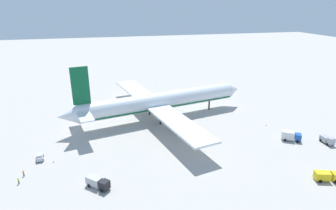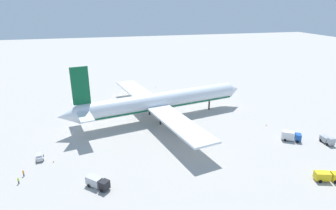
{
  "view_description": "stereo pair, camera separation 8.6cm",
  "coord_description": "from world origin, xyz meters",
  "px_view_note": "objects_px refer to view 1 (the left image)",
  "views": [
    {
      "loc": [
        -23.77,
        -102.37,
        43.97
      ],
      "look_at": [
        2.25,
        -0.99,
        5.78
      ],
      "focal_mm": 29.86,
      "sensor_mm": 36.0,
      "label": 1
    },
    {
      "loc": [
        -23.68,
        -102.39,
        43.97
      ],
      "look_at": [
        2.25,
        -0.99,
        5.78
      ],
      "focal_mm": 29.86,
      "sensor_mm": 36.0,
      "label": 2
    }
  ],
  "objects_px": {
    "airliner": "(159,102)",
    "baggage_cart_0": "(75,92)",
    "ground_worker_2": "(24,173)",
    "traffic_cone_0": "(156,88)",
    "traffic_cone_2": "(266,125)",
    "service_truck_3": "(291,136)",
    "service_truck_2": "(98,182)",
    "traffic_cone_1": "(218,93)",
    "service_truck_1": "(327,140)",
    "ground_worker_0": "(18,181)",
    "service_van": "(40,156)",
    "traffic_cone_3": "(53,162)",
    "service_truck_0": "(326,176)"
  },
  "relations": [
    {
      "from": "airliner",
      "to": "baggage_cart_0",
      "type": "height_order",
      "value": "airliner"
    },
    {
      "from": "ground_worker_2",
      "to": "traffic_cone_0",
      "type": "distance_m",
      "value": 89.48
    },
    {
      "from": "traffic_cone_0",
      "to": "traffic_cone_2",
      "type": "height_order",
      "value": "same"
    },
    {
      "from": "airliner",
      "to": "service_truck_3",
      "type": "xyz_separation_m",
      "value": [
        39.02,
        -29.86,
        -5.54
      ]
    },
    {
      "from": "baggage_cart_0",
      "to": "ground_worker_2",
      "type": "relative_size",
      "value": 2.01
    },
    {
      "from": "service_truck_2",
      "to": "traffic_cone_1",
      "type": "distance_m",
      "value": 89.32
    },
    {
      "from": "ground_worker_2",
      "to": "traffic_cone_1",
      "type": "height_order",
      "value": "ground_worker_2"
    },
    {
      "from": "service_truck_2",
      "to": "traffic_cone_2",
      "type": "bearing_deg",
      "value": 20.16
    },
    {
      "from": "traffic_cone_0",
      "to": "traffic_cone_2",
      "type": "distance_m",
      "value": 67.11
    },
    {
      "from": "service_truck_1",
      "to": "service_truck_3",
      "type": "distance_m",
      "value": 11.6
    },
    {
      "from": "ground_worker_0",
      "to": "service_van",
      "type": "bearing_deg",
      "value": 74.08
    },
    {
      "from": "service_truck_3",
      "to": "service_van",
      "type": "relative_size",
      "value": 1.43
    },
    {
      "from": "service_truck_1",
      "to": "service_van",
      "type": "xyz_separation_m",
      "value": [
        -90.97,
        12.95,
        -0.34
      ]
    },
    {
      "from": "ground_worker_0",
      "to": "traffic_cone_2",
      "type": "bearing_deg",
      "value": 11.24
    },
    {
      "from": "traffic_cone_1",
      "to": "baggage_cart_0",
      "type": "bearing_deg",
      "value": 164.57
    },
    {
      "from": "service_truck_2",
      "to": "traffic_cone_3",
      "type": "relative_size",
      "value": 11.23
    },
    {
      "from": "traffic_cone_0",
      "to": "airliner",
      "type": "bearing_deg",
      "value": -100.02
    },
    {
      "from": "airliner",
      "to": "service_truck_3",
      "type": "relative_size",
      "value": 11.89
    },
    {
      "from": "service_van",
      "to": "baggage_cart_0",
      "type": "xyz_separation_m",
      "value": [
        6.41,
        66.11,
        -0.2
      ]
    },
    {
      "from": "service_van",
      "to": "ground_worker_2",
      "type": "distance_m",
      "value": 8.72
    },
    {
      "from": "traffic_cone_0",
      "to": "service_truck_3",
      "type": "bearing_deg",
      "value": -66.56
    },
    {
      "from": "traffic_cone_1",
      "to": "traffic_cone_0",
      "type": "bearing_deg",
      "value": 147.83
    },
    {
      "from": "baggage_cart_0",
      "to": "traffic_cone_0",
      "type": "xyz_separation_m",
      "value": [
        42.65,
        -1.45,
        -0.56
      ]
    },
    {
      "from": "service_truck_3",
      "to": "traffic_cone_1",
      "type": "height_order",
      "value": "service_truck_3"
    },
    {
      "from": "service_truck_0",
      "to": "ground_worker_2",
      "type": "xyz_separation_m",
      "value": [
        -77.53,
        21.9,
        -0.53
      ]
    },
    {
      "from": "ground_worker_0",
      "to": "traffic_cone_1",
      "type": "height_order",
      "value": "ground_worker_0"
    },
    {
      "from": "ground_worker_2",
      "to": "baggage_cart_0",
      "type": "bearing_deg",
      "value": 82.97
    },
    {
      "from": "service_truck_0",
      "to": "traffic_cone_3",
      "type": "bearing_deg",
      "value": 158.86
    },
    {
      "from": "service_truck_3",
      "to": "service_truck_0",
      "type": "bearing_deg",
      "value": -104.52
    },
    {
      "from": "service_truck_2",
      "to": "traffic_cone_0",
      "type": "xyz_separation_m",
      "value": [
        32.51,
        82.91,
        -1.24
      ]
    },
    {
      "from": "baggage_cart_0",
      "to": "traffic_cone_2",
      "type": "relative_size",
      "value": 6.44
    },
    {
      "from": "ground_worker_2",
      "to": "traffic_cone_2",
      "type": "xyz_separation_m",
      "value": [
        82.37,
        13.18,
        -0.63
      ]
    },
    {
      "from": "service_truck_0",
      "to": "service_truck_2",
      "type": "relative_size",
      "value": 1.05
    },
    {
      "from": "airliner",
      "to": "ground_worker_0",
      "type": "height_order",
      "value": "airliner"
    },
    {
      "from": "service_van",
      "to": "ground_worker_0",
      "type": "height_order",
      "value": "service_van"
    },
    {
      "from": "traffic_cone_3",
      "to": "service_van",
      "type": "bearing_deg",
      "value": 145.14
    },
    {
      "from": "ground_worker_2",
      "to": "service_truck_0",
      "type": "bearing_deg",
      "value": -15.78
    },
    {
      "from": "airliner",
      "to": "traffic_cone_3",
      "type": "bearing_deg",
      "value": -146.46
    },
    {
      "from": "service_van",
      "to": "service_truck_2",
      "type": "bearing_deg",
      "value": -47.78
    },
    {
      "from": "airliner",
      "to": "service_truck_1",
      "type": "distance_m",
      "value": 60.82
    },
    {
      "from": "traffic_cone_1",
      "to": "traffic_cone_2",
      "type": "distance_m",
      "value": 41.38
    },
    {
      "from": "ground_worker_0",
      "to": "traffic_cone_1",
      "type": "distance_m",
      "value": 100.02
    },
    {
      "from": "service_truck_0",
      "to": "airliner",
      "type": "bearing_deg",
      "value": 122.53
    },
    {
      "from": "service_truck_3",
      "to": "airliner",
      "type": "bearing_deg",
      "value": 142.57
    },
    {
      "from": "service_truck_2",
      "to": "service_van",
      "type": "height_order",
      "value": "service_truck_2"
    },
    {
      "from": "traffic_cone_1",
      "to": "traffic_cone_3",
      "type": "height_order",
      "value": "same"
    },
    {
      "from": "traffic_cone_2",
      "to": "service_truck_0",
      "type": "bearing_deg",
      "value": -97.87
    },
    {
      "from": "traffic_cone_3",
      "to": "baggage_cart_0",
      "type": "bearing_deg",
      "value": 88.08
    },
    {
      "from": "baggage_cart_0",
      "to": "service_truck_3",
      "type": "bearing_deg",
      "value": -44.96
    },
    {
      "from": "airliner",
      "to": "ground_worker_0",
      "type": "distance_m",
      "value": 56.31
    }
  ]
}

